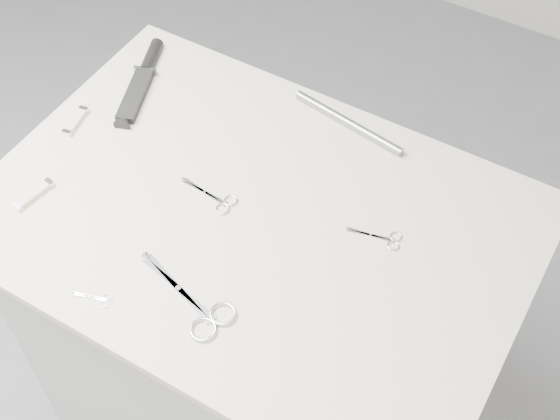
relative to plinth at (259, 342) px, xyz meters
The scene contains 10 objects.
plinth is the anchor object (origin of this frame).
display_board 0.46m from the plinth, ahead, with size 1.00×0.70×0.02m, color beige.
large_shears 0.52m from the plinth, 82.88° to the right, with size 0.21×0.11×0.01m.
embroidery_scissors_a 0.48m from the plinth, behind, with size 0.12×0.05×0.00m.
embroidery_scissors_b 0.53m from the plinth, 18.69° to the left, with size 0.10×0.05×0.00m.
tiny_scissors 0.57m from the plinth, 115.68° to the right, with size 0.07×0.04×0.00m.
sheathed_knife 0.65m from the plinth, 154.02° to the left, with size 0.12×0.24×0.03m.
pocket_knife_a 0.63m from the plinth, 156.20° to the right, with size 0.03×0.09×0.01m.
pocket_knife_b 0.65m from the plinth, behind, with size 0.03×0.08×0.01m.
metal_rail 0.56m from the plinth, 82.33° to the left, with size 0.02×0.02×0.26m, color gray.
Camera 1 is at (0.49, -0.73, 2.05)m, focal length 50.00 mm.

